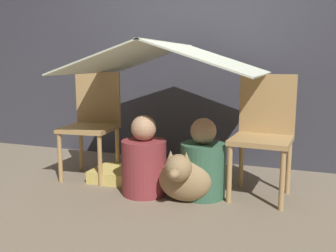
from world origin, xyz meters
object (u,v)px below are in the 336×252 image
at_px(chair_left, 93,120).
at_px(chair_right, 264,130).
at_px(dog, 184,177).
at_px(person_second, 203,165).
at_px(person_front, 144,162).

xyz_separation_m(chair_left, chair_right, (1.45, 0.00, 0.00)).
height_order(chair_left, dog, chair_left).
bearing_deg(person_second, person_front, -167.22).
distance_m(person_second, dog, 0.20).
bearing_deg(person_front, person_second, 12.78).
height_order(chair_right, dog, chair_right).
height_order(chair_left, chair_right, same).
bearing_deg(person_second, dog, -121.03).
xyz_separation_m(chair_left, person_front, (0.61, -0.29, -0.25)).
bearing_deg(person_second, chair_left, 169.60).
bearing_deg(dog, person_second, 58.97).
relative_size(chair_left, dog, 2.24).
xyz_separation_m(chair_right, person_second, (-0.41, -0.19, -0.26)).
height_order(person_front, person_second, person_front).
xyz_separation_m(chair_left, person_second, (1.04, -0.19, -0.26)).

